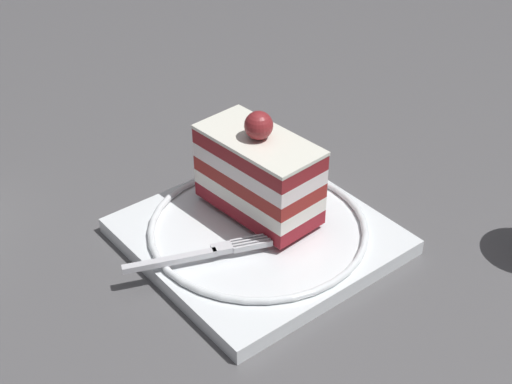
# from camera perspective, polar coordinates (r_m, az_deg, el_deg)

# --- Properties ---
(ground_plane) EXTENTS (2.40, 2.40, 0.00)m
(ground_plane) POSITION_cam_1_polar(r_m,az_deg,el_deg) (0.61, 0.16, -3.92)
(ground_plane) COLOR #525153
(dessert_plate) EXTENTS (0.20, 0.20, 0.02)m
(dessert_plate) POSITION_cam_1_polar(r_m,az_deg,el_deg) (0.61, 0.00, -3.07)
(dessert_plate) COLOR white
(dessert_plate) RESTS_ON ground_plane
(cake_slice) EXTENTS (0.06, 0.11, 0.09)m
(cake_slice) POSITION_cam_1_polar(r_m,az_deg,el_deg) (0.60, 0.20, 1.51)
(cake_slice) COLOR maroon
(cake_slice) RESTS_ON dessert_plate
(fork) EXTENTS (0.11, 0.05, 0.00)m
(fork) POSITION_cam_1_polar(r_m,az_deg,el_deg) (0.57, -4.20, -4.68)
(fork) COLOR silver
(fork) RESTS_ON dessert_plate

